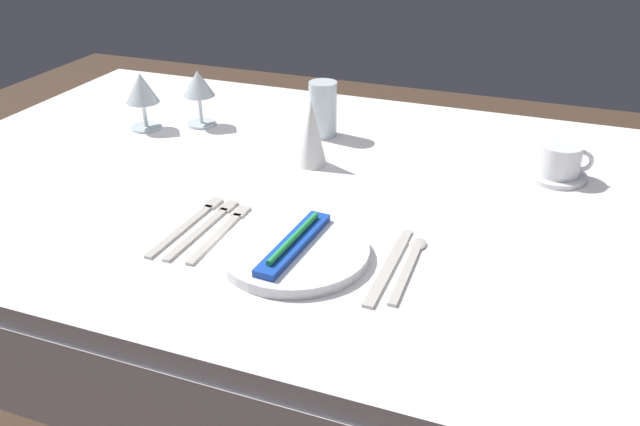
% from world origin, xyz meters
% --- Properties ---
extents(dining_table, '(1.80, 1.11, 0.74)m').
position_xyz_m(dining_table, '(0.00, 0.00, 0.66)').
color(dining_table, white).
rests_on(dining_table, ground).
extents(dinner_plate, '(0.25, 0.25, 0.02)m').
position_xyz_m(dinner_plate, '(0.03, -0.27, 0.75)').
color(dinner_plate, white).
rests_on(dinner_plate, dining_table).
extents(toothbrush_package, '(0.05, 0.21, 0.02)m').
position_xyz_m(toothbrush_package, '(0.03, -0.27, 0.77)').
color(toothbrush_package, blue).
rests_on(toothbrush_package, dinner_plate).
extents(fork_outer, '(0.02, 0.21, 0.00)m').
position_xyz_m(fork_outer, '(-0.12, -0.24, 0.74)').
color(fork_outer, beige).
rests_on(fork_outer, dining_table).
extents(fork_inner, '(0.03, 0.23, 0.00)m').
position_xyz_m(fork_inner, '(-0.15, -0.24, 0.74)').
color(fork_inner, beige).
rests_on(fork_inner, dining_table).
extents(fork_salad, '(0.03, 0.23, 0.00)m').
position_xyz_m(fork_salad, '(-0.19, -0.24, 0.74)').
color(fork_salad, beige).
rests_on(fork_salad, dining_table).
extents(dinner_knife, '(0.02, 0.24, 0.00)m').
position_xyz_m(dinner_knife, '(0.18, -0.25, 0.74)').
color(dinner_knife, beige).
rests_on(dinner_knife, dining_table).
extents(spoon_soup, '(0.03, 0.20, 0.01)m').
position_xyz_m(spoon_soup, '(0.21, -0.22, 0.74)').
color(spoon_soup, beige).
rests_on(spoon_soup, dining_table).
extents(saucer_left, '(0.12, 0.12, 0.01)m').
position_xyz_m(saucer_left, '(0.41, 0.19, 0.74)').
color(saucer_left, white).
rests_on(saucer_left, dining_table).
extents(coffee_cup_left, '(0.11, 0.09, 0.06)m').
position_xyz_m(coffee_cup_left, '(0.41, 0.19, 0.78)').
color(coffee_cup_left, white).
rests_on(coffee_cup_left, saucer_left).
extents(wine_glass_centre, '(0.08, 0.08, 0.14)m').
position_xyz_m(wine_glass_centre, '(-0.53, 0.14, 0.83)').
color(wine_glass_centre, silver).
rests_on(wine_glass_centre, dining_table).
extents(wine_glass_left, '(0.08, 0.08, 0.14)m').
position_xyz_m(wine_glass_left, '(-0.41, 0.21, 0.84)').
color(wine_glass_left, silver).
rests_on(wine_glass_left, dining_table).
extents(drink_tumbler, '(0.07, 0.07, 0.13)m').
position_xyz_m(drink_tumbler, '(-0.11, 0.25, 0.80)').
color(drink_tumbler, silver).
rests_on(drink_tumbler, dining_table).
extents(napkin_folded, '(0.07, 0.07, 0.14)m').
position_xyz_m(napkin_folded, '(-0.08, 0.08, 0.81)').
color(napkin_folded, white).
rests_on(napkin_folded, dining_table).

